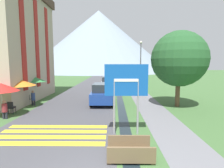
% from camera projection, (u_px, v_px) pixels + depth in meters
% --- Properties ---
extents(ground_plane, '(160.00, 160.00, 0.00)m').
position_uv_depth(ground_plane, '(110.00, 89.00, 24.99)').
color(ground_plane, '#3D6033').
extents(road, '(6.40, 60.00, 0.01)m').
position_uv_depth(road, '(98.00, 82.00, 34.95)').
color(road, '#424247').
rests_on(road, ground_plane).
extents(footpath, '(2.20, 60.00, 0.01)m').
position_uv_depth(footpath, '(129.00, 82.00, 34.89)').
color(footpath, slate).
rests_on(footpath, ground_plane).
extents(drainage_channel, '(0.60, 60.00, 0.00)m').
position_uv_depth(drainage_channel, '(117.00, 82.00, 34.92)').
color(drainage_channel, black).
rests_on(drainage_channel, ground_plane).
extents(crosswalk_marking, '(5.44, 2.54, 0.01)m').
position_uv_depth(crosswalk_marking, '(52.00, 134.00, 8.74)').
color(crosswalk_marking, yellow).
rests_on(crosswalk_marking, ground_plane).
extents(mountain_distant, '(66.87, 66.87, 28.60)m').
position_uv_depth(mountain_distant, '(99.00, 41.00, 83.48)').
color(mountain_distant, gray).
rests_on(mountain_distant, ground_plane).
extents(hotel_building, '(5.88, 9.70, 10.78)m').
position_uv_depth(hotel_building, '(8.00, 39.00, 16.48)').
color(hotel_building, tan).
rests_on(hotel_building, ground_plane).
extents(road_sign, '(2.12, 0.11, 3.49)m').
position_uv_depth(road_sign, '(126.00, 87.00, 8.52)').
color(road_sign, gray).
rests_on(road_sign, ground_plane).
extents(footbridge, '(1.70, 1.10, 0.65)m').
position_uv_depth(footbridge, '(130.00, 152.00, 6.54)').
color(footbridge, brown).
rests_on(footbridge, ground_plane).
extents(parked_car_near, '(1.95, 4.13, 1.82)m').
position_uv_depth(parked_car_near, '(103.00, 94.00, 15.41)').
color(parked_car_near, navy).
rests_on(parked_car_near, ground_plane).
extents(parked_car_far, '(1.95, 4.23, 1.82)m').
position_uv_depth(parked_car_far, '(108.00, 83.00, 23.65)').
color(parked_car_far, silver).
rests_on(parked_car_far, ground_plane).
extents(cafe_chair_near_left, '(0.40, 0.40, 0.85)m').
position_uv_depth(cafe_chair_near_left, '(11.00, 107.00, 12.11)').
color(cafe_chair_near_left, black).
rests_on(cafe_chair_near_left, ground_plane).
extents(cafe_chair_far_right, '(0.40, 0.40, 0.85)m').
position_uv_depth(cafe_chair_far_right, '(28.00, 99.00, 15.20)').
color(cafe_chair_far_right, black).
rests_on(cafe_chair_far_right, ground_plane).
extents(cafe_chair_near_right, '(0.40, 0.40, 0.85)m').
position_uv_depth(cafe_chair_near_right, '(11.00, 106.00, 12.39)').
color(cafe_chair_near_right, black).
rests_on(cafe_chair_near_right, ground_plane).
extents(cafe_umbrella_front_red, '(2.24, 2.24, 2.26)m').
position_uv_depth(cafe_umbrella_front_red, '(1.00, 87.00, 11.42)').
color(cafe_umbrella_front_red, '#B7B2A8').
rests_on(cafe_umbrella_front_red, ground_plane).
extents(cafe_umbrella_middle_orange, '(2.40, 2.40, 2.30)m').
position_uv_depth(cafe_umbrella_middle_orange, '(20.00, 83.00, 13.82)').
color(cafe_umbrella_middle_orange, '#B7B2A8').
rests_on(cafe_umbrella_middle_orange, ground_plane).
extents(cafe_umbrella_rear_green, '(2.10, 2.10, 2.32)m').
position_uv_depth(cafe_umbrella_rear_green, '(34.00, 79.00, 16.24)').
color(cafe_umbrella_rear_green, '#B7B2A8').
rests_on(cafe_umbrella_rear_green, ground_plane).
extents(person_seated_far, '(0.32, 0.32, 1.21)m').
position_uv_depth(person_seated_far, '(5.00, 109.00, 11.12)').
color(person_seated_far, '#282833').
rests_on(person_seated_far, ground_plane).
extents(person_standing_terrace, '(0.32, 0.32, 1.84)m').
position_uv_depth(person_standing_terrace, '(13.00, 96.00, 13.18)').
color(person_standing_terrace, '#282833').
rests_on(person_standing_terrace, ground_plane).
extents(person_seated_near, '(0.32, 0.32, 1.29)m').
position_uv_depth(person_seated_near, '(33.00, 97.00, 14.76)').
color(person_seated_near, '#282833').
rests_on(person_seated_near, ground_plane).
extents(streetlamp, '(0.28, 0.28, 5.98)m').
position_uv_depth(streetlamp, '(141.00, 64.00, 19.10)').
color(streetlamp, '#515156').
rests_on(streetlamp, ground_plane).
extents(tree_by_path, '(4.49, 4.49, 6.16)m').
position_uv_depth(tree_by_path, '(179.00, 59.00, 14.11)').
color(tree_by_path, brown).
rests_on(tree_by_path, ground_plane).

